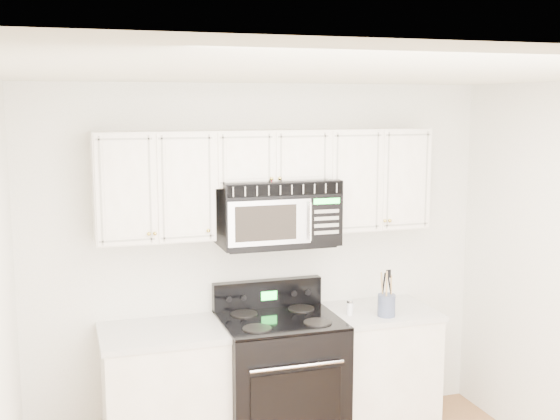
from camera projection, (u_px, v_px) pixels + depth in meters
name	position (u px, v px, depth m)	size (l,w,h in m)	color
room	(356.00, 329.00, 3.63)	(3.51, 3.51, 2.61)	olive
base_cabinet_left	(164.00, 398.00, 4.88)	(0.86, 0.65, 0.92)	white
base_cabinet_right	(374.00, 372.00, 5.35)	(0.86, 0.65, 0.92)	white
range	(280.00, 378.00, 5.08)	(0.84, 0.76, 1.14)	black
upper_cabinets	(268.00, 177.00, 5.02)	(2.44, 0.37, 0.75)	white
microwave	(277.00, 212.00, 5.03)	(0.85, 0.47, 0.47)	black
utensil_crock	(386.00, 304.00, 5.10)	(0.13, 0.13, 0.34)	#424C6D
shaker_salt	(351.00, 308.00, 5.16)	(0.04, 0.04, 0.09)	silver
shaker_pepper	(350.00, 308.00, 5.13)	(0.05, 0.05, 0.11)	silver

